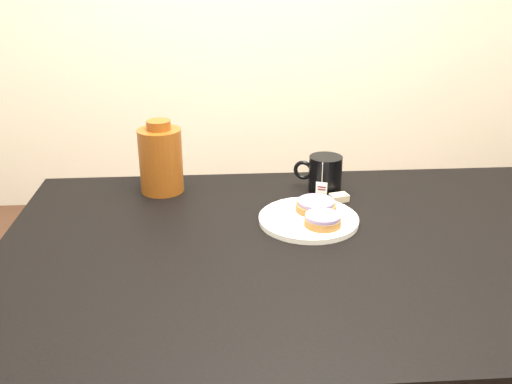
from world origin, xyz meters
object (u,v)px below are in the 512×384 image
at_px(table, 311,276).
at_px(teabag_pouch, 339,197).
at_px(bagel_front, 323,220).
at_px(mug, 324,174).
at_px(bagel_package, 161,159).
at_px(plate, 309,219).
at_px(bagel_back, 316,206).

distance_m(table, teabag_pouch, 0.27).
height_order(bagel_front, teabag_pouch, bagel_front).
xyz_separation_m(table, mug, (0.08, 0.30, 0.13)).
height_order(bagel_front, bagel_package, bagel_package).
distance_m(plate, bagel_front, 0.06).
distance_m(bagel_back, bagel_package, 0.44).
bearing_deg(bagel_package, mug, -4.31).
height_order(plate, teabag_pouch, same).
xyz_separation_m(table, plate, (0.01, 0.11, 0.09)).
relative_size(table, bagel_back, 11.31).
xyz_separation_m(bagel_back, teabag_pouch, (0.08, 0.09, -0.02)).
bearing_deg(table, teabag_pouch, 65.46).
bearing_deg(bagel_package, plate, -31.49).
relative_size(plate, teabag_pouch, 5.31).
bearing_deg(plate, bagel_package, 148.51).
bearing_deg(bagel_package, table, -43.27).
bearing_deg(bagel_package, bagel_front, -34.71).
relative_size(bagel_back, teabag_pouch, 2.75).
distance_m(mug, bagel_package, 0.44).
relative_size(plate, bagel_back, 1.93).
xyz_separation_m(plate, bagel_front, (0.02, -0.05, 0.02)).
xyz_separation_m(bagel_front, mug, (0.05, 0.24, 0.02)).
xyz_separation_m(bagel_back, bagel_front, (0.00, -0.08, 0.00)).
bearing_deg(bagel_back, bagel_front, -88.80).
distance_m(bagel_front, mug, 0.24).
xyz_separation_m(mug, teabag_pouch, (0.03, -0.07, -0.04)).
relative_size(bagel_front, teabag_pouch, 2.61).
height_order(teabag_pouch, bagel_package, bagel_package).
relative_size(table, bagel_front, 11.90).
height_order(table, teabag_pouch, teabag_pouch).
height_order(mug, bagel_package, bagel_package).
distance_m(plate, mug, 0.21).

